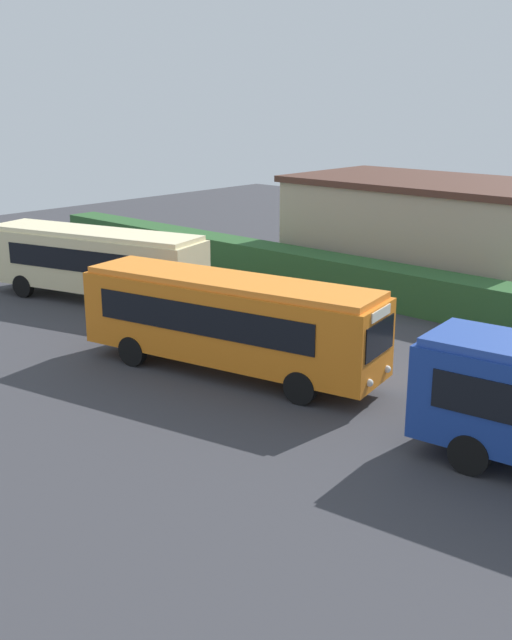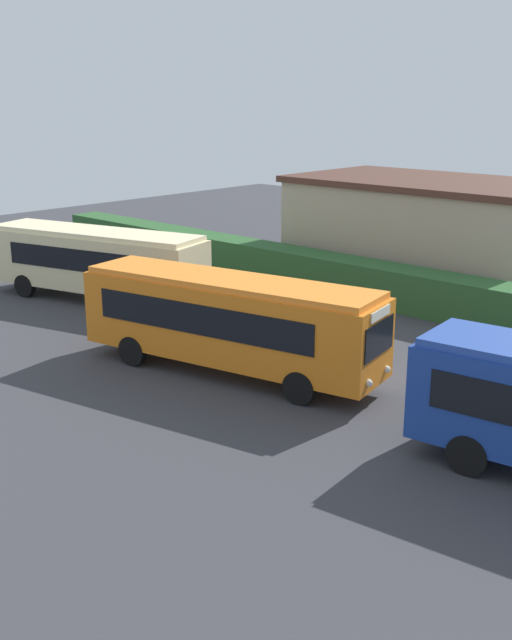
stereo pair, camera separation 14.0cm
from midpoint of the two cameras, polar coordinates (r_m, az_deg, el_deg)
name	(u,v)px [view 2 (the right image)]	position (r m, az deg, el deg)	size (l,w,h in m)	color
ground_plane	(328,376)	(24.42, 5.54, -4.15)	(76.65, 76.65, 0.00)	#38383D
bus_cream	(96,260)	(33.54, -11.74, 4.43)	(10.38, 5.01, 3.05)	beige
bus_orange	(230,319)	(23.98, -1.81, 0.08)	(10.36, 4.24, 3.12)	orange
person_left	(203,308)	(28.24, -3.86, 0.93)	(0.51, 0.31, 1.93)	olive
person_center	(251,310)	(28.00, -0.21, 0.75)	(0.46, 0.55, 1.86)	#4C6B47
hedge_row	(461,300)	(31.00, 15.14, 1.46)	(50.33, 1.73, 1.69)	#2B582B
depot_building	(429,230)	(37.51, 12.89, 6.59)	(12.82, 7.57, 4.77)	tan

